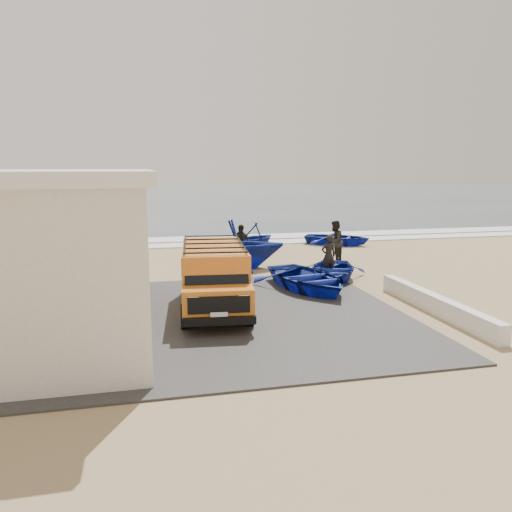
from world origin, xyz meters
TOP-DOWN VIEW (x-y plane):
  - ground at (0.00, 0.00)m, footprint 160.00×160.00m
  - slab at (-2.00, -2.00)m, footprint 12.00×10.00m
  - ocean at (0.00, 56.00)m, footprint 180.00×88.00m
  - surf_line at (0.00, 12.00)m, footprint 180.00×1.60m
  - surf_wash at (0.00, 14.50)m, footprint 180.00×2.20m
  - parapet at (5.00, -3.00)m, footprint 0.35×6.00m
  - van at (-1.50, -1.21)m, footprint 2.38×5.05m
  - boat_near_left at (2.15, 0.59)m, footprint 3.84×4.79m
  - boat_near_right at (3.63, 1.97)m, footprint 3.86×4.36m
  - boat_mid_left at (0.43, 5.02)m, footprint 4.39×3.89m
  - boat_far_left at (2.01, 8.79)m, footprint 3.92×3.85m
  - boat_far_right at (7.29, 10.39)m, footprint 4.51×4.23m
  - fisherman_front at (3.67, 2.48)m, footprint 0.65×0.45m
  - fisherman_middle at (5.16, 5.53)m, footprint 1.18×1.19m
  - fisherman_back at (0.86, 6.41)m, footprint 1.12×0.88m

SIDE VIEW (x-z plane):
  - ground at x=0.00m, z-range 0.00..0.00m
  - ocean at x=0.00m, z-range 0.00..0.01m
  - surf_wash at x=0.00m, z-range 0.00..0.04m
  - slab at x=-2.00m, z-range 0.00..0.05m
  - surf_line at x=0.00m, z-range 0.00..0.06m
  - parapet at x=5.00m, z-range 0.00..0.55m
  - boat_near_right at x=3.63m, z-range 0.00..0.75m
  - boat_far_right at x=7.29m, z-range 0.00..0.76m
  - boat_near_left at x=2.15m, z-range 0.00..0.88m
  - boat_far_left at x=2.01m, z-range 0.00..1.57m
  - fisherman_front at x=3.67m, z-range 0.00..1.72m
  - fisherman_back at x=0.86m, z-range 0.00..1.77m
  - fisherman_middle at x=5.16m, z-range 0.00..1.94m
  - boat_mid_left at x=0.43m, z-range 0.00..2.14m
  - van at x=-1.50m, z-range 0.08..2.17m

